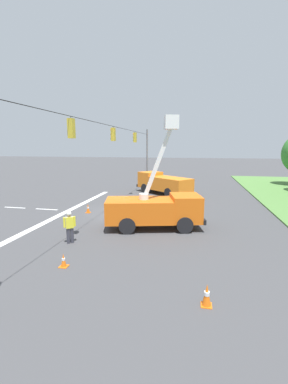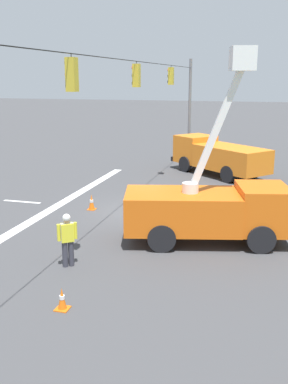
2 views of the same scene
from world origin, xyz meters
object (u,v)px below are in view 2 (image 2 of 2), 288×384
object	(u,v)px
utility_truck_bucket_lift	(210,206)
utility_truck_support_near	(218,155)
traffic_cone_foreground_left	(92,202)
traffic_cone_mid_right	(62,299)
road_worker	(67,237)

from	to	relation	value
utility_truck_bucket_lift	utility_truck_support_near	xyz separation A→B (m)	(-12.01, -1.09, -0.15)
traffic_cone_foreground_left	traffic_cone_mid_right	size ratio (longest dim) A/B	1.20
road_worker	traffic_cone_mid_right	xyz separation A→B (m)	(2.62, 1.04, -0.71)
road_worker	utility_truck_bucket_lift	bearing A→B (deg)	130.71
utility_truck_bucket_lift	road_worker	bearing A→B (deg)	-49.29
road_worker	traffic_cone_mid_right	distance (m)	2.91
traffic_cone_foreground_left	utility_truck_bucket_lift	bearing A→B (deg)	64.97
utility_truck_bucket_lift	utility_truck_support_near	world-z (taller)	utility_truck_bucket_lift
utility_truck_support_near	road_worker	bearing A→B (deg)	-10.87
traffic_cone_mid_right	utility_truck_support_near	bearing A→B (deg)	173.91
utility_truck_bucket_lift	utility_truck_support_near	size ratio (longest dim) A/B	1.05
utility_truck_bucket_lift	road_worker	distance (m)	5.38
traffic_cone_foreground_left	traffic_cone_mid_right	world-z (taller)	traffic_cone_foreground_left
traffic_cone_foreground_left	road_worker	bearing A→B (deg)	15.45
utility_truck_support_near	traffic_cone_foreground_left	world-z (taller)	utility_truck_support_near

